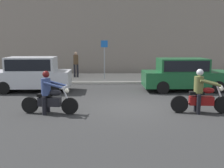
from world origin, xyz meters
TOP-DOWN VIEW (x-y plane):
  - ground_plane at (0.00, 0.00)m, footprint 80.00×80.00m
  - sidewalk_slab at (0.00, 8.00)m, footprint 40.00×4.40m
  - motorcycle_with_rider_olive at (2.47, -1.00)m, footprint 2.23×0.70m
  - motorcycle_with_rider_denim_blue at (-3.10, -0.92)m, footprint 2.11×0.73m
  - parked_sedan_forest_green at (3.18, 3.51)m, footprint 4.53×1.82m
  - parked_hatchback_silver at (-4.85, 3.62)m, footprint 3.95×1.76m
  - street_sign_post at (-1.04, 7.21)m, footprint 0.44×0.08m
  - pedestrian_bystander at (-2.99, 8.06)m, footprint 0.34×0.34m

SIDE VIEW (x-z plane):
  - ground_plane at x=0.00m, z-range 0.00..0.00m
  - sidewalk_slab at x=0.00m, z-range 0.00..0.14m
  - motorcycle_with_rider_denim_blue at x=-3.10m, z-range -0.15..1.43m
  - motorcycle_with_rider_olive at x=2.47m, z-range -0.15..1.48m
  - parked_sedan_forest_green at x=3.18m, z-range 0.02..1.74m
  - parked_hatchback_silver at x=-4.85m, z-range 0.03..1.83m
  - pedestrian_bystander at x=-2.99m, z-range 0.29..2.03m
  - street_sign_post at x=-1.04m, z-range 0.41..2.95m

